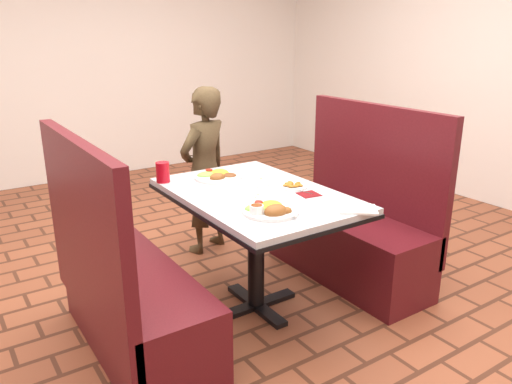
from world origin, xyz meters
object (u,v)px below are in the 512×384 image
Objects in this scene: booth_bench_left at (127,296)px; booth_bench_right at (353,231)px; dining_table at (256,208)px; diner_person at (205,171)px; near_dinner_plate at (270,207)px; plantain_plate at (292,186)px; red_tumbler at (163,172)px; far_dinner_plate at (217,174)px.

booth_bench_left and booth_bench_right have the same top height.
dining_table is 0.96× the size of diner_person.
near_dinner_plate reaches higher than plantain_plate.
red_tumbler is at bearing 126.74° from dining_table.
booth_bench_left is 0.95m from far_dinner_plate.
diner_person is at bearing 69.80° from far_dinner_plate.
diner_person reaches higher than plantain_plate.
booth_bench_right is 6.93× the size of plantain_plate.
near_dinner_plate is at bearing -142.20° from plantain_plate.
diner_person is at bearing 123.30° from booth_bench_right.
near_dinner_plate is 1.68× the size of plantain_plate.
far_dinner_plate is (0.76, 0.37, 0.45)m from booth_bench_left.
diner_person is 7.26× the size of plantain_plate.
diner_person is 10.17× the size of red_tumbler.
near_dinner_plate is 0.70m from far_dinner_plate.
near_dinner_plate is (-0.31, -1.28, 0.15)m from diner_person.
far_dinner_plate is at bearing 96.44° from dining_table.
dining_table is 0.39m from far_dinner_plate.
diner_person reaches higher than near_dinner_plate.
near_dinner_plate is 0.84m from red_tumbler.
red_tumbler is (-0.32, 0.11, 0.03)m from far_dinner_plate.
near_dinner_plate is (0.66, -0.33, 0.45)m from booth_bench_left.
diner_person reaches higher than booth_bench_left.
far_dinner_plate is 2.40× the size of red_tumbler.
booth_bench_right is at bearing 103.72° from diner_person.
dining_table is at bearing 180.00° from booth_bench_right.
far_dinner_plate is (0.09, 0.70, -0.00)m from near_dinner_plate.
booth_bench_left is at bearing 180.00° from dining_table.
dining_table is 4.09× the size of far_dinner_plate.
dining_table is 1.01× the size of booth_bench_right.
red_tumbler is at bearing 47.74° from booth_bench_left.
near_dinner_plate is 0.98× the size of far_dinner_plate.
dining_table is at bearing 167.59° from plantain_plate.
diner_person is at bearing 79.77° from dining_table.
dining_table is 4.16× the size of near_dinner_plate.
red_tumbler is (-0.23, 0.81, 0.03)m from near_dinner_plate.
booth_bench_left is 4.12× the size of near_dinner_plate.
booth_bench_left is 1.60m from booth_bench_right.
booth_bench_right is at bearing 4.92° from plantain_plate.
booth_bench_left is 0.87m from near_dinner_plate.
red_tumbler reaches higher than plantain_plate.
far_dinner_plate is 0.50m from plantain_plate.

